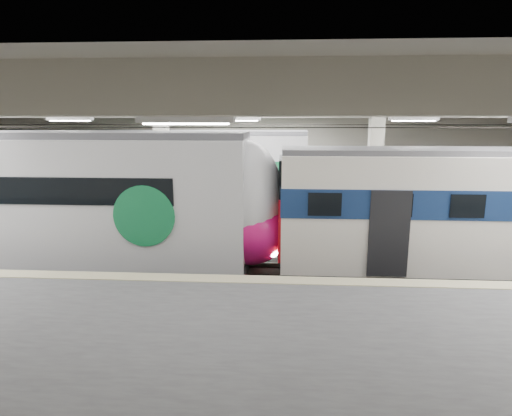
{
  "coord_description": "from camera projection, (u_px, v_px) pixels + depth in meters",
  "views": [
    {
      "loc": [
        1.6,
        -13.09,
        4.98
      ],
      "look_at": [
        0.71,
        1.0,
        2.0
      ],
      "focal_mm": 30.0,
      "sensor_mm": 36.0,
      "label": 1
    }
  ],
  "objects": [
    {
      "name": "far_train",
      "position": [
        150.0,
        179.0,
        19.08
      ],
      "size": [
        14.04,
        3.32,
        4.45
      ],
      "rotation": [
        0.0,
        0.0,
        -0.03
      ],
      "color": "silver",
      "rests_on": "ground"
    },
    {
      "name": "station_hall",
      "position": [
        224.0,
        183.0,
        11.55
      ],
      "size": [
        36.0,
        24.0,
        5.75
      ],
      "color": "black",
      "rests_on": "ground"
    },
    {
      "name": "older_rer",
      "position": [
        479.0,
        213.0,
        13.0
      ],
      "size": [
        12.25,
        2.71,
        4.09
      ],
      "color": "white",
      "rests_on": "ground"
    },
    {
      "name": "modern_emu",
      "position": [
        87.0,
        205.0,
        13.74
      ],
      "size": [
        14.21,
        2.93,
        4.56
      ],
      "color": "silver",
      "rests_on": "ground"
    }
  ]
}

